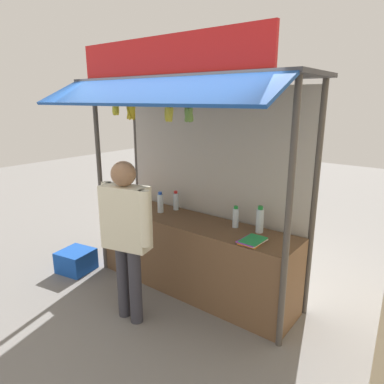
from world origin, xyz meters
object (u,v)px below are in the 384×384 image
Objects in this scene: magazine_stack_back_left at (114,204)px; banana_bunch_leftmost at (131,112)px; magazine_stack_front_right at (252,241)px; vendor_person at (126,228)px; water_bottle_right at (236,217)px; water_bottle_front_left at (160,203)px; banana_bunch_rightmost at (116,109)px; water_bottle_rear_center at (176,201)px; banana_bunch_inner_left at (189,114)px; water_bottle_mid_right at (260,220)px; banana_bunch_inner_right at (169,114)px; plastic_crate at (76,261)px.

magazine_stack_back_left is 1.42m from banana_bunch_leftmost.
vendor_person is at bearing -144.35° from magazine_stack_front_right.
banana_bunch_leftmost is at bearing -153.12° from water_bottle_right.
banana_bunch_rightmost is at bearing -123.56° from water_bottle_front_left.
magazine_stack_back_left is at bearing 150.26° from banana_bunch_rightmost.
banana_bunch_inner_left reaches higher than water_bottle_rear_center.
banana_bunch_rightmost is (-0.27, -0.41, 1.15)m from water_bottle_front_left.
water_bottle_front_left is at bearing -173.55° from water_bottle_mid_right.
banana_bunch_inner_right is at bearing -144.48° from water_bottle_mid_right.
banana_bunch_inner_right is at bearing -11.00° from magazine_stack_back_left.
banana_bunch_rightmost is 0.16× the size of vendor_person.
banana_bunch_inner_right is 2.53m from plastic_crate.
banana_bunch_inner_right is at bearing -37.52° from water_bottle_front_left.
banana_bunch_rightmost reaches higher than water_bottle_rear_center.
water_bottle_rear_center is 0.77× the size of magazine_stack_back_left.
banana_bunch_rightmost is 0.87× the size of banana_bunch_inner_right.
water_bottle_mid_right is at bearing -146.77° from vendor_person.
banana_bunch_inner_right is at bearing -0.03° from banana_bunch_leftmost.
banana_bunch_inner_left is at bearing 0.01° from banana_bunch_rightmost.
water_bottle_front_left is 1.03m from water_bottle_right.
water_bottle_right is 1.27m from banana_bunch_inner_left.
banana_bunch_rightmost is at bearing -51.37° from vendor_person.
vendor_person is (0.27, -1.08, 0.02)m from water_bottle_rear_center.
magazine_stack_back_left is 0.79× the size of plastic_crate.
magazine_stack_front_right is 2.57m from plastic_crate.
magazine_stack_back_left is 1.05× the size of banana_bunch_inner_left.
water_bottle_rear_center is 1.29m from banana_bunch_leftmost.
plastic_crate is (-0.76, -0.20, -2.02)m from banana_bunch_rightmost.
magazine_stack_front_right is at bearing 0.60° from magazine_stack_back_left.
water_bottle_mid_right is 0.33m from magazine_stack_front_right.
banana_bunch_rightmost is (-1.57, -0.55, 1.13)m from water_bottle_mid_right.
magazine_stack_front_right is at bearing 23.38° from banana_bunch_inner_left.
banana_bunch_rightmost and banana_bunch_leftmost have the same top height.
water_bottle_right reaches higher than magazine_stack_back_left.
water_bottle_rear_center is at bearing 66.53° from water_bottle_front_left.
banana_bunch_inner_right is 1.22m from vendor_person.
magazine_stack_back_left is at bearing -166.11° from water_bottle_front_left.
banana_bunch_leftmost is 0.19× the size of vendor_person.
banana_bunch_rightmost is 0.87× the size of banana_bunch_leftmost.
water_bottle_right is at bearing -137.68° from vendor_person.
banana_bunch_inner_right is at bearing -133.02° from water_bottle_right.
banana_bunch_inner_right reaches higher than water_bottle_right.
magazine_stack_back_left is (-1.71, -0.29, -0.09)m from water_bottle_right.
water_bottle_mid_right is 1.19× the size of water_bottle_right.
vendor_person is 1.66m from plastic_crate.
water_bottle_mid_right reaches higher than water_bottle_right.
magazine_stack_back_left is at bearing 169.00° from banana_bunch_inner_right.
banana_bunch_rightmost and banana_bunch_inner_right have the same top height.
water_bottle_right is 0.76× the size of magazine_stack_back_left.
magazine_stack_front_right is 1.09× the size of banana_bunch_rightmost.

